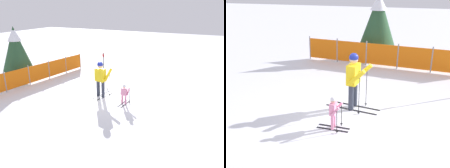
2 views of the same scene
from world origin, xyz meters
TOP-DOWN VIEW (x-y plane):
  - ground_plane at (0.00, 0.00)m, footprint 60.00×60.00m
  - skier_adult at (-0.14, 0.22)m, footprint 1.79×0.86m
  - skier_child at (-0.44, -1.20)m, footprint 0.93×0.50m
  - safety_fence at (0.32, 4.79)m, footprint 7.41×1.08m
  - conifer_far at (-0.06, 6.09)m, footprint 1.79×1.79m
  - trail_marker at (3.23, 1.89)m, footprint 0.20×0.23m

SIDE VIEW (x-z plane):
  - ground_plane at x=0.00m, z-range 0.00..0.00m
  - skier_child at x=-0.44m, z-range 0.07..1.05m
  - safety_fence at x=0.32m, z-range 0.00..1.17m
  - trail_marker at x=3.23m, z-range 0.17..1.68m
  - skier_adult at x=-0.14m, z-range 0.18..2.03m
  - conifer_far at x=-0.06m, z-range 0.39..3.71m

